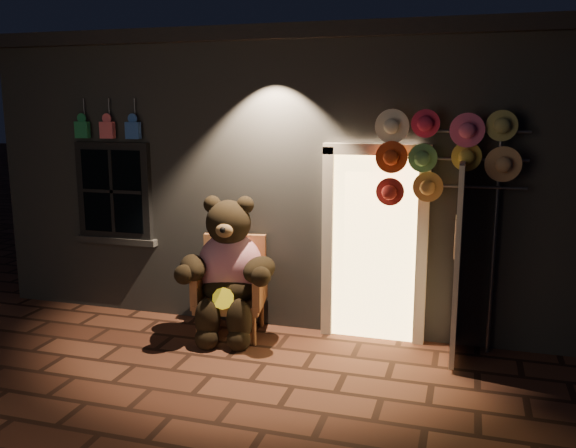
% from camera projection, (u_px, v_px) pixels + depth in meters
% --- Properties ---
extents(ground, '(60.00, 60.00, 0.00)m').
position_uv_depth(ground, '(211.00, 375.00, 5.95)').
color(ground, brown).
rests_on(ground, ground).
extents(shop_building, '(7.30, 5.95, 3.51)m').
position_uv_depth(shop_building, '(313.00, 162.00, 9.37)').
color(shop_building, slate).
rests_on(shop_building, ground).
extents(wicker_armchair, '(0.87, 0.82, 1.11)m').
position_uv_depth(wicker_armchair, '(232.00, 286.00, 7.00)').
color(wicker_armchair, '#A86D41').
rests_on(wicker_armchair, ground).
extents(teddy_bear, '(1.17, 1.00, 1.63)m').
position_uv_depth(teddy_bear, '(228.00, 270.00, 6.82)').
color(teddy_bear, '#B3133D').
rests_on(teddy_bear, ground).
extents(hat_rack, '(1.54, 0.22, 2.54)m').
position_uv_depth(hat_rack, '(440.00, 156.00, 6.18)').
color(hat_rack, '#59595E').
rests_on(hat_rack, ground).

